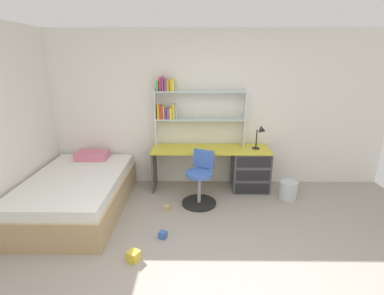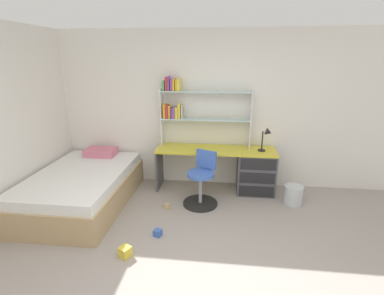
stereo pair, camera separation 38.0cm
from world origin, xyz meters
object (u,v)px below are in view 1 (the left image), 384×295
Objects in this scene: toy_block_natural_1 at (167,208)px; toy_block_blue_0 at (163,235)px; bookshelf_hutch at (186,106)px; bed_platform at (77,193)px; swivel_chair at (200,184)px; waste_bin at (288,190)px; desk at (240,167)px; desk_lamp at (261,134)px; toy_block_yellow_2 at (134,256)px.

toy_block_blue_0 is at bearing -88.73° from toy_block_natural_1.
bookshelf_hutch is 16.91× the size of toy_block_blue_0.
bed_platform is at bearing 179.55° from toy_block_natural_1.
bookshelf_hutch is at bearing 29.18° from bed_platform.
swivel_chair is at bearing 62.21° from toy_block_blue_0.
waste_bin reaches higher than toy_block_natural_1.
swivel_chair is (-0.68, -0.51, -0.07)m from desk.
bookshelf_hutch is 1.80× the size of swivel_chair.
toy_block_blue_0 is at bearing -129.32° from desk.
desk_lamp reaches higher than desk.
toy_block_yellow_2 is at bearing -123.71° from toy_block_blue_0.
bookshelf_hutch is 12.48× the size of toy_block_yellow_2.
bed_platform is 1.51m from toy_block_yellow_2.
desk reaches higher than toy_block_blue_0.
desk_lamp is at bearing 25.14° from swivel_chair.
desk is at bearing 51.88° from toy_block_yellow_2.
bed_platform is 17.06× the size of toy_block_yellow_2.
bookshelf_hutch is at bearing 109.03° from swivel_chair.
swivel_chair is at bearing -173.40° from waste_bin.
swivel_chair is 0.60m from toy_block_natural_1.
waste_bin is 1.90m from toy_block_natural_1.
toy_block_natural_1 is at bearing -168.52° from waste_bin.
bed_platform is at bearing -150.82° from bookshelf_hutch.
toy_block_yellow_2 is (-2.12, -1.46, -0.08)m from waste_bin.
desk_lamp is at bearing 13.64° from bed_platform.
desk is 1.42m from toy_block_natural_1.
waste_bin is (3.14, 0.37, -0.12)m from bed_platform.
waste_bin is 2.58m from toy_block_yellow_2.
toy_block_natural_1 is 0.65× the size of toy_block_yellow_2.
bed_platform is 7.07× the size of waste_bin.
bed_platform is 23.12× the size of toy_block_blue_0.
bed_platform is at bearing -166.36° from desk_lamp.
bookshelf_hutch is at bearing 75.14° from toy_block_yellow_2.
waste_bin is at bearing -17.02° from bookshelf_hutch.
desk is 2.38× the size of swivel_chair.
desk is at bearing 168.63° from desk_lamp.
swivel_chair is 1.78m from bed_platform.
desk_lamp is 0.97m from waste_bin.
bookshelf_hutch is at bearing 73.45° from toy_block_natural_1.
toy_block_yellow_2 is at bearing -103.49° from toy_block_natural_1.
swivel_chair is at bearing -142.97° from desk.
toy_block_blue_0 is at bearing -150.45° from waste_bin.
desk is at bearing -8.74° from bookshelf_hutch.
bed_platform reaches higher than waste_bin.
desk_lamp is 1.37× the size of waste_bin.
toy_block_yellow_2 is (-1.42, -1.81, -0.34)m from desk.
toy_block_yellow_2 is (1.02, -1.09, -0.20)m from bed_platform.
toy_block_blue_0 is 0.74× the size of toy_block_yellow_2.
toy_block_blue_0 is (-1.15, -1.40, -0.35)m from desk.
waste_bin reaches higher than toy_block_blue_0.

